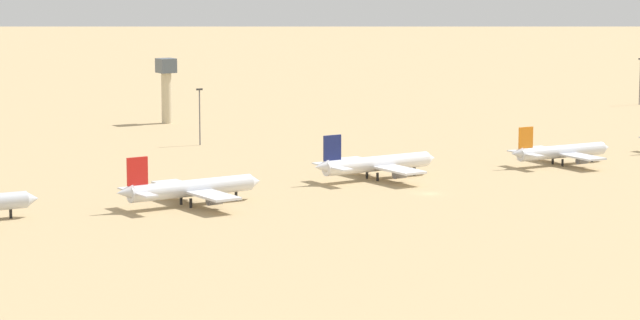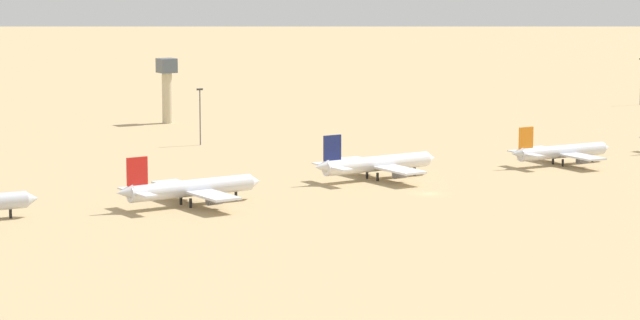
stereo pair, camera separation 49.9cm
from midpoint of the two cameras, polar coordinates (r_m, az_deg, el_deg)
The scene contains 7 objects.
ground at distance 323.13m, azimuth 4.31°, elevation -1.34°, with size 4000.00×4000.00×0.00m, color tan.
parked_jet_red_3 at distance 307.82m, azimuth -5.23°, elevation -1.13°, with size 34.89×29.27×11.54m.
parked_jet_navy_4 at distance 341.46m, azimuth 2.19°, elevation -0.15°, with size 34.89×29.21×11.55m.
parked_jet_orange_5 at distance 369.19m, azimuth 9.50°, elevation 0.33°, with size 31.50×26.44×10.41m.
control_tower at distance 452.50m, azimuth -6.15°, elevation 3.01°, with size 5.20×5.20×20.41m.
light_pole_west at distance 401.54m, azimuth -4.84°, elevation 1.89°, with size 1.80×0.50×15.91m.
light_pole_east at distance 515.64m, azimuth 12.56°, elevation 3.20°, with size 1.80×0.50×16.40m.
Camera 1 is at (-187.24, -257.60, 54.84)m, focal length 80.61 mm.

